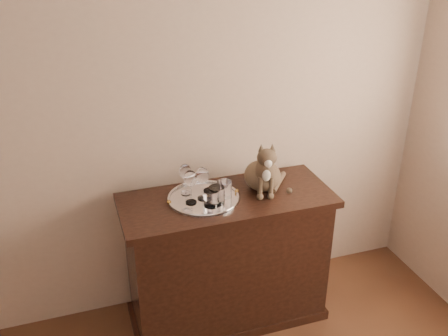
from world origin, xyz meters
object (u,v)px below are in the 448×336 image
Objects in this scene: wine_glass_c at (191,187)px; tumbler_a at (217,195)px; sideboard at (227,259)px; tray at (204,199)px; wine_glass_a at (185,179)px; tumbler_b at (211,198)px; tumbler_c at (224,189)px; cat at (263,163)px; wine_glass_d at (202,183)px.

tumbler_a is at bearing -21.11° from wine_glass_c.
tray reaches higher than sideboard.
wine_glass_a is 1.95× the size of tumbler_b.
sideboard is 12.79× the size of tumbler_c.
wine_glass_a is 0.22m from tumbler_c.
wine_glass_a is 0.56× the size of cat.
wine_glass_d reaches higher than tumbler_a.
sideboard is 0.63m from cat.
tumbler_c is at bearing 36.49° from tumbler_b.
tumbler_b is at bearing -61.34° from wine_glass_a.
tumbler_b is (0.09, -0.07, -0.05)m from wine_glass_c.
wine_glass_d is at bearing 103.10° from tumbler_b.
tumbler_a is (0.13, -0.05, -0.05)m from wine_glass_c.
wine_glass_a is at bearing 118.66° from tumbler_b.
sideboard is 0.55m from wine_glass_d.
wine_glass_a reaches higher than sideboard.
wine_glass_d is 2.03× the size of tumbler_c.
tumbler_a is at bearing -144.58° from sideboard.
tumbler_a is 0.34m from cat.
tumbler_c is (0.12, -0.02, -0.05)m from wine_glass_d.
wine_glass_d reaches higher than tumbler_c.
tumbler_a is at bearing -137.74° from tumbler_c.
wine_glass_a is at bearing 153.99° from sideboard.
tumbler_a is (-0.08, -0.06, 0.48)m from sideboard.
wine_glass_c is 0.20m from tumbler_c.
wine_glass_c reaches higher than tumbler_a.
cat is (0.36, 0.02, 0.06)m from wine_glass_d.
tumbler_a reaches higher than tumbler_c.
cat is at bearing 6.14° from wine_glass_c.
tray is at bearing 17.27° from wine_glass_c.
cat reaches higher than wine_glass_a.
tumbler_a is (0.06, -0.07, -0.05)m from wine_glass_d.
tray is 4.08× the size of tumbler_a.
sideboard is 6.60× the size of wine_glass_a.
wine_glass_d is (-0.00, -0.00, 0.10)m from tray.
tumbler_b is at bearing -147.85° from sideboard.
cat is at bearing 3.64° from tray.
tumbler_c is 0.29× the size of cat.
sideboard is 3.00× the size of tray.
wine_glass_a reaches higher than tumbler_a.
tray is at bearing -46.45° from wine_glass_a.
wine_glass_a is 0.11m from wine_glass_d.
sideboard is at bearing 35.42° from tumbler_a.
wine_glass_d is at bearing -171.36° from tray.
tray is 4.26× the size of tumbler_c.
tumbler_b is (0.02, -0.09, 0.05)m from tray.
wine_glass_c reaches higher than tumbler_b.
sideboard is 0.48m from tumbler_c.
cat is at bearing 17.67° from tumbler_a.
tumbler_c is 0.27m from cat.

